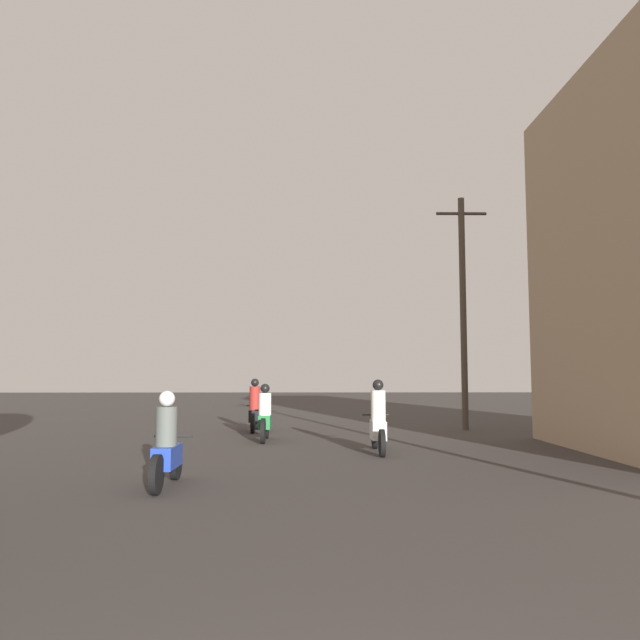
# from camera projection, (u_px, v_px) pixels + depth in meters

# --- Properties ---
(motorcycle_blue) EXTENTS (0.60, 1.86, 1.45)m
(motorcycle_blue) POSITION_uv_depth(u_px,v_px,m) (167.00, 448.00, 9.45)
(motorcycle_blue) COLOR black
(motorcycle_blue) RESTS_ON ground_plane
(motorcycle_white) EXTENTS (0.60, 2.06, 1.59)m
(motorcycle_white) POSITION_uv_depth(u_px,v_px,m) (378.00, 423.00, 13.62)
(motorcycle_white) COLOR black
(motorcycle_white) RESTS_ON ground_plane
(motorcycle_green) EXTENTS (0.60, 1.90, 1.47)m
(motorcycle_green) POSITION_uv_depth(u_px,v_px,m) (265.00, 418.00, 16.04)
(motorcycle_green) COLOR black
(motorcycle_green) RESTS_ON ground_plane
(motorcycle_black) EXTENTS (0.60, 1.93, 1.59)m
(motorcycle_black) POSITION_uv_depth(u_px,v_px,m) (255.00, 410.00, 18.77)
(motorcycle_black) COLOR black
(motorcycle_black) RESTS_ON ground_plane
(utility_pole_far) EXTENTS (1.60, 0.20, 7.33)m
(utility_pole_far) POSITION_uv_depth(u_px,v_px,m) (463.00, 307.00, 19.64)
(utility_pole_far) COLOR #4C4238
(utility_pole_far) RESTS_ON ground_plane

